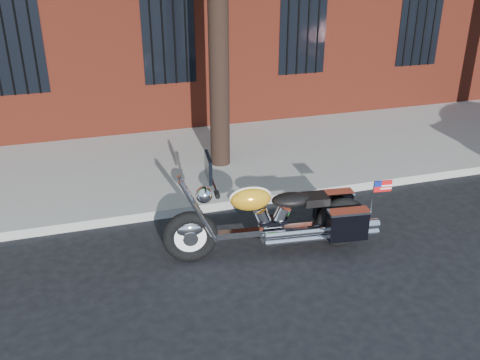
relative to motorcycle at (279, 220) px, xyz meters
name	(u,v)px	position (x,y,z in m)	size (l,w,h in m)	color
ground	(240,253)	(-0.52, 0.14, -0.52)	(120.00, 120.00, 0.00)	black
curb	(215,205)	(-0.52, 1.52, -0.44)	(40.00, 0.16, 0.15)	gray
sidewalk	(191,162)	(-0.52, 3.40, -0.44)	(40.00, 3.60, 0.15)	gray
motorcycle	(279,220)	(0.00, 0.00, 0.00)	(2.98, 1.05, 1.53)	black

